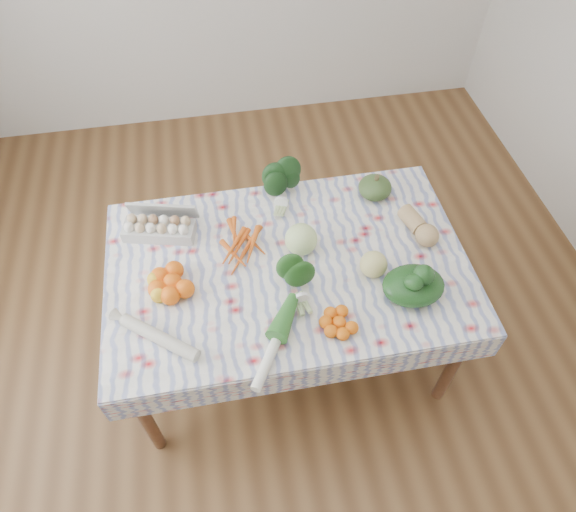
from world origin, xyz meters
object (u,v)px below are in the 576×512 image
at_px(egg_carton, 159,229).
at_px(cabbage, 301,239).
at_px(dining_table, 288,275).
at_px(kabocha_squash, 375,187).
at_px(butternut_squash, 419,225).
at_px(grapefruit, 374,264).

bearing_deg(egg_carton, cabbage, -4.35).
bearing_deg(dining_table, cabbage, 44.25).
distance_m(kabocha_squash, butternut_squash, 0.32).
distance_m(cabbage, butternut_squash, 0.57).
bearing_deg(kabocha_squash, grapefruit, -107.14).
bearing_deg(egg_carton, grapefruit, -9.44).
xyz_separation_m(dining_table, egg_carton, (-0.57, 0.28, 0.13)).
relative_size(kabocha_squash, butternut_squash, 0.71).
bearing_deg(dining_table, butternut_squash, 6.59).
relative_size(egg_carton, grapefruit, 2.73).
height_order(kabocha_squash, butternut_squash, same).
bearing_deg(grapefruit, egg_carton, 156.95).
bearing_deg(cabbage, butternut_squash, 0.28).
distance_m(kabocha_squash, cabbage, 0.53).
bearing_deg(cabbage, grapefruit, -33.04).
distance_m(cabbage, grapefruit, 0.35).
distance_m(egg_carton, butternut_squash, 1.24).
height_order(dining_table, kabocha_squash, kabocha_squash).
bearing_deg(egg_carton, kabocha_squash, 17.75).
relative_size(cabbage, butternut_squash, 0.63).
bearing_deg(grapefruit, butternut_squash, 34.23).
height_order(dining_table, cabbage, cabbage).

